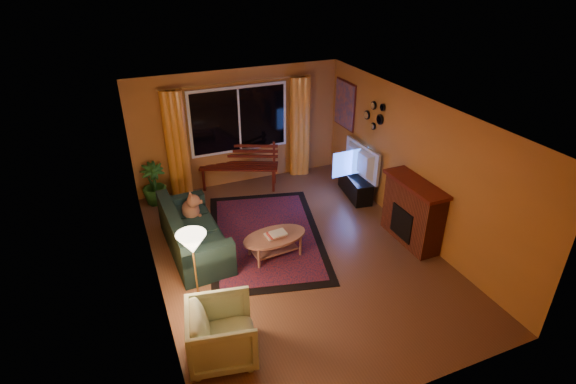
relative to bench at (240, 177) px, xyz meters
name	(u,v)px	position (x,y,z in m)	size (l,w,h in m)	color
floor	(295,254)	(0.12, -2.73, -0.26)	(4.50, 6.00, 0.02)	brown
ceiling	(296,112)	(0.12, -2.73, 2.26)	(4.50, 6.00, 0.02)	white
wall_back	(239,128)	(0.12, 0.28, 1.00)	(4.50, 0.02, 2.50)	#C27633
wall_left	(148,218)	(-2.14, -2.73, 1.00)	(0.02, 6.00, 2.50)	#C27633
wall_right	(414,166)	(2.38, -2.73, 1.00)	(0.02, 6.00, 2.50)	#C27633
window	(239,120)	(0.12, 0.21, 1.20)	(2.00, 0.02, 1.30)	black
curtain_rod	(238,82)	(0.12, 0.17, 2.00)	(0.03, 0.03, 3.20)	#BF8C3F
curtain_left	(177,145)	(-1.23, 0.15, 0.87)	(0.36, 0.36, 2.24)	orange
curtain_right	(299,127)	(1.47, 0.15, 0.87)	(0.36, 0.36, 2.24)	orange
bench	(240,177)	(0.00, 0.00, 0.00)	(1.65, 0.49, 0.50)	#50140D
potted_plant	(154,184)	(-1.80, -0.02, 0.18)	(0.48, 0.48, 0.86)	#235B1E
sofa	(194,231)	(-1.41, -1.98, 0.14)	(0.83, 1.94, 0.79)	black
dog	(190,207)	(-1.36, -1.54, 0.38)	(0.31, 0.43, 0.47)	#9C5F43
armchair	(222,331)	(-1.58, -4.38, 0.17)	(0.82, 0.77, 0.84)	beige
floor_lamp	(196,276)	(-1.69, -3.52, 0.42)	(0.22, 0.22, 1.34)	#BF8C3F
rug	(266,236)	(-0.16, -2.04, -0.24)	(1.97, 3.11, 0.02)	maroon
coffee_table	(275,246)	(-0.21, -2.65, -0.05)	(1.10, 1.10, 0.40)	#A96B57
tv_console	(355,186)	(2.12, -1.30, -0.02)	(0.36, 1.08, 0.45)	black
television	(357,161)	(2.12, -1.30, 0.54)	(1.17, 0.15, 0.67)	black
fireplace	(413,213)	(2.17, -3.13, 0.30)	(0.40, 1.20, 1.10)	maroon
mirror_cluster	(374,114)	(2.33, -1.43, 1.55)	(0.06, 0.60, 0.56)	black
painting	(345,105)	(2.34, -0.28, 1.40)	(0.04, 0.76, 0.96)	#D7622A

